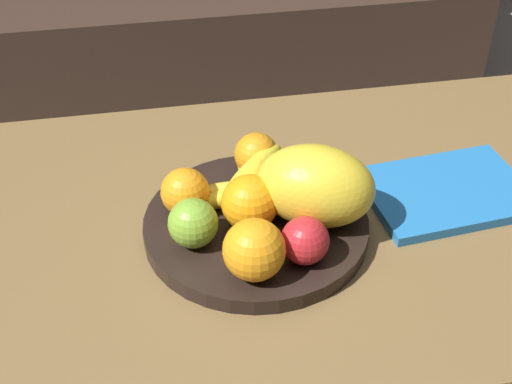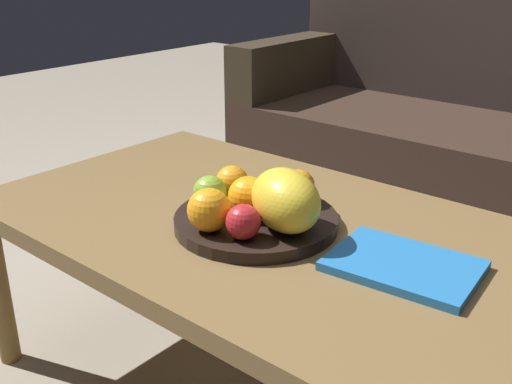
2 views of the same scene
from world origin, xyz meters
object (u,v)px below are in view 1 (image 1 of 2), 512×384
at_px(coffee_table, 257,240).
at_px(fruit_bowl, 256,226).
at_px(melon_large_front, 316,186).
at_px(apple_front, 193,223).
at_px(orange_right, 254,250).
at_px(banana_bunch, 253,182).
at_px(orange_left, 185,192).
at_px(orange_back, 250,203).
at_px(magazine, 446,191).
at_px(apple_left, 305,241).
at_px(orange_front, 256,155).

xyz_separation_m(coffee_table, fruit_bowl, (-0.01, -0.03, 0.06)).
distance_m(fruit_bowl, melon_large_front, 0.11).
bearing_deg(apple_front, fruit_bowl, 19.68).
relative_size(orange_right, banana_bunch, 0.54).
bearing_deg(coffee_table, apple_front, -147.72).
bearing_deg(orange_left, orange_back, -29.00).
distance_m(orange_left, apple_front, 0.07).
bearing_deg(coffee_table, magazine, 0.49).
distance_m(orange_right, apple_left, 0.07).
distance_m(orange_back, magazine, 0.33).
bearing_deg(apple_front, orange_back, 15.33).
height_order(melon_large_front, orange_left, melon_large_front).
relative_size(melon_large_front, orange_front, 2.44).
bearing_deg(apple_left, banana_bunch, 106.86).
distance_m(fruit_bowl, magazine, 0.31).
bearing_deg(orange_right, orange_left, 117.05).
bearing_deg(orange_back, banana_bunch, 76.04).
height_order(coffee_table, apple_left, apple_left).
bearing_deg(banana_bunch, apple_left, -73.14).
relative_size(coffee_table, melon_large_front, 7.35).
distance_m(orange_back, apple_front, 0.09).
xyz_separation_m(fruit_bowl, orange_back, (-0.01, -0.01, 0.05)).
xyz_separation_m(orange_right, apple_front, (-0.07, 0.08, -0.01)).
distance_m(apple_front, apple_left, 0.16).
distance_m(orange_front, banana_bunch, 0.06).
bearing_deg(orange_front, apple_left, -82.46).
distance_m(banana_bunch, magazine, 0.31).
distance_m(coffee_table, fruit_bowl, 0.06).
distance_m(orange_front, apple_left, 0.21).
relative_size(orange_front, magazine, 0.28).
height_order(coffee_table, orange_back, orange_back).
xyz_separation_m(fruit_bowl, magazine, (0.31, 0.03, -0.00)).
distance_m(fruit_bowl, orange_back, 0.06).
relative_size(orange_front, apple_front, 0.99).
height_order(orange_left, banana_bunch, orange_left).
relative_size(fruit_bowl, orange_left, 4.61).
bearing_deg(banana_bunch, coffee_table, -80.85).
bearing_deg(magazine, melon_large_front, -173.92).
distance_m(orange_back, banana_bunch, 0.07).
bearing_deg(apple_left, orange_front, 97.54).
bearing_deg(apple_front, melon_large_front, 6.72).
height_order(orange_front, orange_back, orange_back).
relative_size(melon_large_front, magazine, 0.68).
bearing_deg(apple_front, banana_bunch, 40.88).
relative_size(orange_left, orange_back, 0.87).
relative_size(orange_front, orange_back, 0.85).
relative_size(melon_large_front, apple_left, 2.55).
xyz_separation_m(apple_front, magazine, (0.40, 0.07, -0.05)).
bearing_deg(orange_front, orange_back, -104.73).
xyz_separation_m(orange_front, banana_bunch, (-0.02, -0.06, -0.01)).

